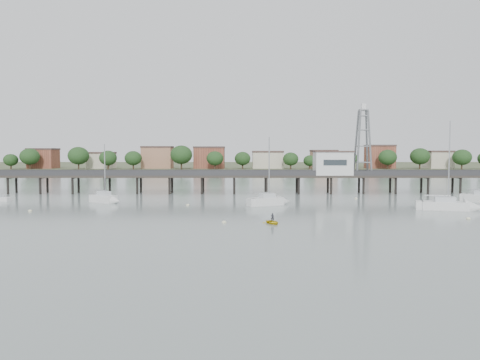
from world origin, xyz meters
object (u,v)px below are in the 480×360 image
object	(u,v)px
yellow_dinghy	(272,224)
sailboat_d	(455,206)
sailboat_c	(273,201)
lattice_tower	(363,143)
sailboat_b	(107,199)
pier	(218,176)
white_tender	(2,199)

from	to	relation	value
yellow_dinghy	sailboat_d	bearing A→B (deg)	5.33
sailboat_d	sailboat_c	bearing A→B (deg)	-177.91
lattice_tower	sailboat_d	distance (m)	32.20
lattice_tower	sailboat_b	world-z (taller)	lattice_tower
pier	sailboat_c	world-z (taller)	sailboat_c
lattice_tower	sailboat_b	xyz separation A→B (m)	(-50.41, -19.17, -10.45)
sailboat_d	sailboat_b	size ratio (longest dim) A/B	1.35
lattice_tower	sailboat_c	size ratio (longest dim) A/B	1.28
pier	sailboat_d	size ratio (longest dim) A/B	10.19
pier	sailboat_d	bearing A→B (deg)	-37.81
pier	sailboat_b	distance (m)	27.11
sailboat_d	sailboat_b	xyz separation A→B (m)	(-57.17, 10.52, 0.02)
sailboat_b	yellow_dinghy	xyz separation A→B (m)	(27.75, -24.28, -0.65)
sailboat_c	white_tender	distance (m)	49.90
sailboat_c	white_tender	world-z (taller)	sailboat_c
lattice_tower	yellow_dinghy	world-z (taller)	lattice_tower
pier	sailboat_c	distance (m)	24.97
sailboat_d	sailboat_b	bearing A→B (deg)	-173.95
sailboat_b	yellow_dinghy	size ratio (longest dim) A/B	3.97
sailboat_b	lattice_tower	bearing A→B (deg)	54.72
pier	lattice_tower	size ratio (longest dim) A/B	9.68
sailboat_b	white_tender	distance (m)	20.50
white_tender	yellow_dinghy	bearing A→B (deg)	-13.25
sailboat_c	lattice_tower	bearing A→B (deg)	21.16
pier	sailboat_b	bearing A→B (deg)	-134.61
lattice_tower	sailboat_b	distance (m)	54.94
sailboat_c	sailboat_d	bearing A→B (deg)	-39.96
yellow_dinghy	pier	bearing A→B (deg)	81.76
sailboat_b	pier	bearing A→B (deg)	79.29
sailboat_d	lattice_tower	bearing A→B (deg)	119.30
pier	sailboat_c	bearing A→B (deg)	-65.42
pier	lattice_tower	distance (m)	32.34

